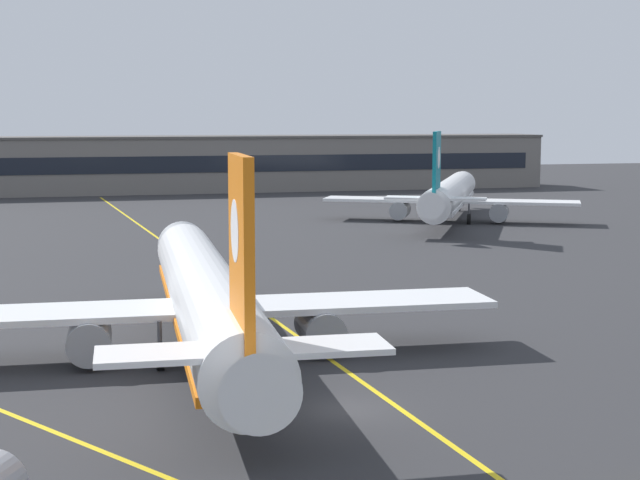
% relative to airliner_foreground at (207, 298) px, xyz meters
% --- Properties ---
extents(ground_plane, '(400.00, 400.00, 0.00)m').
position_rel_airliner_foreground_xyz_m(ground_plane, '(4.81, -10.72, -3.37)').
color(ground_plane, '#2D2D30').
extents(taxiway_centreline, '(13.69, 179.52, 0.01)m').
position_rel_airliner_foreground_xyz_m(taxiway_centreline, '(4.81, 19.28, -3.37)').
color(taxiway_centreline, yellow).
rests_on(taxiway_centreline, ground).
extents(taxiway_lead_in_stripe, '(32.32, 50.87, 0.01)m').
position_rel_airliner_foreground_xyz_m(taxiway_lead_in_stripe, '(-9.19, -8.72, -3.37)').
color(taxiway_lead_in_stripe, yellow).
rests_on(taxiway_lead_in_stripe, ground).
extents(airliner_foreground, '(32.21, 41.51, 11.65)m').
position_rel_airliner_foreground_xyz_m(airliner_foreground, '(0.00, 0.00, 0.00)').
color(airliner_foreground, white).
rests_on(airliner_foreground, ground).
extents(airliner_background, '(30.05, 37.52, 11.44)m').
position_rel_airliner_foreground_xyz_m(airliner_background, '(38.66, 60.50, -0.06)').
color(airliner_background, white).
rests_on(airliner_background, ground).
extents(safety_cone_by_nose_gear, '(0.44, 0.44, 0.55)m').
position_rel_airliner_foreground_xyz_m(safety_cone_by_nose_gear, '(0.13, 15.69, -3.11)').
color(safety_cone_by_nose_gear, orange).
rests_on(safety_cone_by_nose_gear, ground).
extents(terminal_building, '(155.32, 12.40, 9.64)m').
position_rel_airliner_foreground_xyz_m(terminal_building, '(0.13, 117.92, 1.46)').
color(terminal_building, slate).
rests_on(terminal_building, ground).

